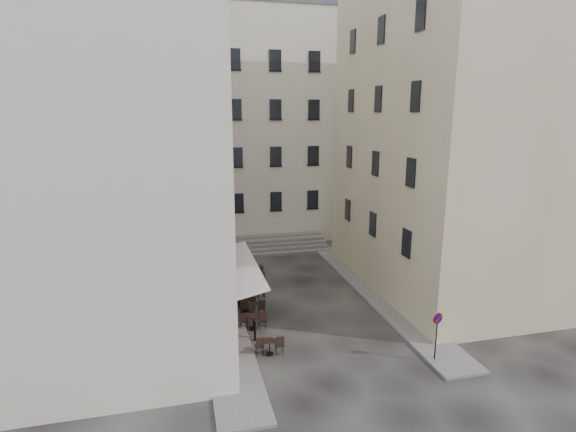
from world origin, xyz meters
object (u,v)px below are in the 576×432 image
object	(u,v)px
no_parking_sign	(437,327)
bistro_table_b	(253,320)
pedestrian	(261,281)
bistro_table_a	(269,345)

from	to	relation	value
no_parking_sign	bistro_table_b	world-z (taller)	no_parking_sign
bistro_table_b	pedestrian	distance (m)	3.98
bistro_table_b	bistro_table_a	bearing A→B (deg)	-83.02
pedestrian	no_parking_sign	bearing A→B (deg)	121.90
bistro_table_a	bistro_table_b	bearing A→B (deg)	96.98
no_parking_sign	bistro_table_a	bearing A→B (deg)	152.69
no_parking_sign	bistro_table_a	distance (m)	7.12
pedestrian	bistro_table_b	bearing A→B (deg)	71.44
no_parking_sign	pedestrian	world-z (taller)	no_parking_sign
bistro_table_b	no_parking_sign	bearing A→B (deg)	-34.09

